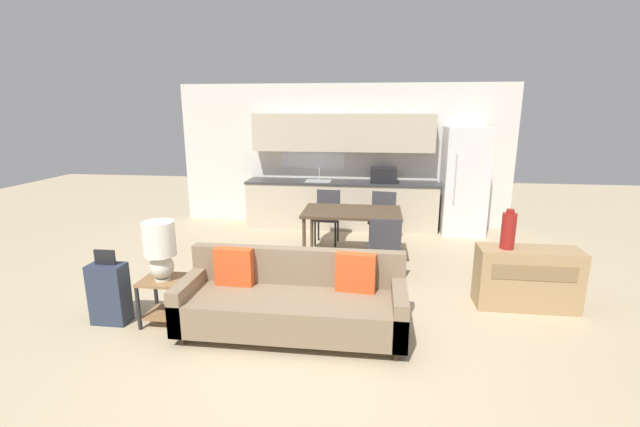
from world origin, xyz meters
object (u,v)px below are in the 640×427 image
(table_lamp, at_px, (160,247))
(dining_chair_near_right, at_px, (384,246))
(refrigerator, at_px, (464,181))
(couch, at_px, (293,301))
(dining_chair_far_right, at_px, (383,216))
(dining_table, at_px, (352,215))
(credenza, at_px, (527,278))
(side_table, at_px, (163,293))
(suitcase, at_px, (109,293))
(vase, at_px, (508,230))
(dining_chair_far_left, at_px, (327,214))

(table_lamp, bearing_deg, dining_chair_near_right, 31.44)
(refrigerator, xyz_separation_m, table_lamp, (-3.76, -3.98, -0.11))
(couch, height_order, dining_chair_far_right, dining_chair_far_right)
(refrigerator, distance_m, dining_chair_far_right, 1.80)
(dining_chair_far_right, bearing_deg, couch, -100.10)
(dining_table, distance_m, dining_chair_near_right, 0.96)
(credenza, height_order, dining_chair_near_right, dining_chair_near_right)
(couch, height_order, side_table, couch)
(dining_chair_near_right, bearing_deg, side_table, 27.13)
(couch, distance_m, suitcase, 1.97)
(table_lamp, bearing_deg, suitcase, -176.19)
(refrigerator, distance_m, vase, 3.09)
(credenza, height_order, dining_chair_far_right, dining_chair_far_right)
(table_lamp, xyz_separation_m, dining_chair_far_right, (2.31, 3.02, -0.35))
(vase, bearing_deg, suitcase, -167.60)
(couch, bearing_deg, table_lamp, -179.10)
(dining_chair_near_right, bearing_deg, suitcase, 23.11)
(suitcase, bearing_deg, dining_chair_far_left, 57.39)
(couch, relative_size, dining_chair_near_right, 2.52)
(couch, bearing_deg, suitcase, -178.22)
(vase, distance_m, dining_chair_far_right, 2.55)
(refrigerator, distance_m, side_table, 5.52)
(refrigerator, distance_m, dining_chair_far_left, 2.59)
(table_lamp, distance_m, dining_chair_near_right, 2.73)
(suitcase, bearing_deg, dining_chair_near_right, 26.54)
(vase, xyz_separation_m, dining_chair_far_left, (-2.27, 2.16, -0.41))
(side_table, relative_size, dining_chair_far_left, 0.56)
(refrigerator, distance_m, suitcase, 5.96)
(dining_table, relative_size, couch, 0.64)
(dining_chair_near_right, bearing_deg, credenza, 159.34)
(refrigerator, height_order, table_lamp, refrigerator)
(couch, relative_size, suitcase, 2.76)
(couch, relative_size, vase, 4.98)
(side_table, distance_m, dining_chair_near_right, 2.72)
(dining_chair_far_left, bearing_deg, credenza, -38.02)
(dining_table, relative_size, credenza, 1.29)
(dining_chair_near_right, distance_m, dining_chair_far_right, 1.61)
(vase, distance_m, dining_chair_near_right, 1.50)
(table_lamp, distance_m, dining_chair_far_left, 3.38)
(dining_table, xyz_separation_m, credenza, (2.08, -1.32, -0.35))
(table_lamp, bearing_deg, refrigerator, 46.62)
(table_lamp, bearing_deg, side_table, 138.59)
(couch, xyz_separation_m, dining_chair_far_right, (0.94, 3.00, 0.17))
(vase, xyz_separation_m, suitcase, (-4.25, -0.94, -0.58))
(credenza, bearing_deg, vase, -176.72)
(couch, bearing_deg, dining_table, 77.97)
(couch, height_order, vase, vase)
(dining_chair_far_right, xyz_separation_m, suitcase, (-2.91, -3.06, -0.17))
(refrigerator, relative_size, dining_chair_near_right, 2.15)
(couch, xyz_separation_m, dining_chair_near_right, (0.94, 1.39, 0.17))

